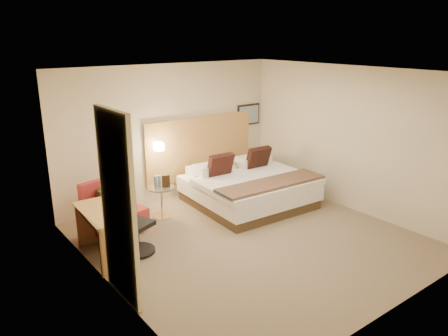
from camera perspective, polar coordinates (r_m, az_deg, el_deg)
floor at (r=7.30m, az=3.55°, el=-9.32°), size 4.80×5.00×0.02m
ceiling at (r=6.56m, az=3.99°, el=12.48°), size 4.80×5.00×0.02m
wall_back at (r=8.79m, az=-7.04°, el=4.60°), size 4.80×0.02×2.70m
wall_front at (r=5.28m, az=21.94°, el=-5.10°), size 4.80×0.02×2.70m
wall_left at (r=5.60m, az=-15.27°, el=-3.19°), size 0.02×5.00×2.70m
wall_right at (r=8.54m, az=16.11°, el=3.67°), size 0.02×5.00×2.70m
headboard_panel at (r=9.21m, az=-3.07°, el=2.73°), size 2.60×0.04×1.30m
art_frame at (r=9.89m, az=3.22°, el=6.98°), size 0.62×0.03×0.47m
art_canvas at (r=9.87m, az=3.29°, el=6.96°), size 0.54×0.01×0.39m
lamp_arm at (r=8.59m, az=-8.70°, el=2.87°), size 0.02×0.12×0.02m
lamp_shade at (r=8.54m, az=-8.51°, el=2.80°), size 0.15×0.15×0.15m
curtain at (r=5.45m, az=-13.66°, el=-5.11°), size 0.06×0.90×2.42m
bottle_a at (r=7.99m, az=-8.92°, el=-1.76°), size 0.08×0.08×0.21m
bottle_b at (r=8.02m, az=-8.45°, el=-1.66°), size 0.08×0.08×0.21m
menu_folder at (r=7.95m, az=-7.59°, el=-1.70°), size 0.14×0.08×0.23m
bed at (r=8.62m, az=3.13°, el=-2.55°), size 2.23×2.18×1.04m
lounge_chair at (r=7.60m, az=-14.35°, el=-5.66°), size 1.00×0.92×0.91m
side_table at (r=8.08m, az=-8.14°, el=-4.20°), size 0.63×0.63×0.58m
desk at (r=6.75m, az=-15.35°, el=-6.63°), size 0.62×1.23×0.75m
desk_chair at (r=6.86m, az=-11.62°, el=-7.80°), size 0.68×0.68×0.93m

